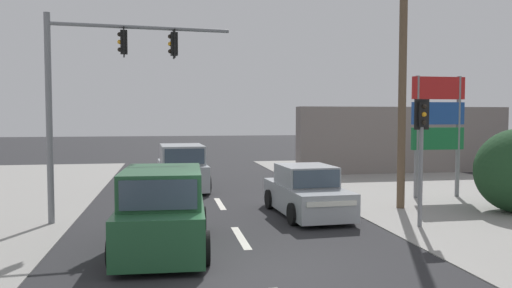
# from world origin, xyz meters

# --- Properties ---
(ground_plane) EXTENTS (140.00, 140.00, 0.00)m
(ground_plane) POSITION_xyz_m (0.00, 0.00, 0.00)
(ground_plane) COLOR #28282B
(lane_dash_mid) EXTENTS (0.20, 2.40, 0.01)m
(lane_dash_mid) POSITION_xyz_m (0.00, 3.00, 0.00)
(lane_dash_mid) COLOR silver
(lane_dash_mid) RESTS_ON ground
(lane_dash_far) EXTENTS (0.20, 2.40, 0.01)m
(lane_dash_far) POSITION_xyz_m (0.00, 8.00, 0.00)
(lane_dash_far) COLOR silver
(lane_dash_far) RESTS_ON ground
(utility_pole_midground_right) EXTENTS (1.80, 0.26, 10.11)m
(utility_pole_midground_right) POSITION_xyz_m (5.86, 6.01, 5.30)
(utility_pole_midground_right) COLOR brown
(utility_pole_midground_right) RESTS_ON ground
(traffic_signal_mast) EXTENTS (5.28, 0.61, 6.00)m
(traffic_signal_mast) POSITION_xyz_m (-3.81, 5.66, 4.15)
(traffic_signal_mast) COLOR slate
(traffic_signal_mast) RESTS_ON ground
(pedestal_signal_right_kerb) EXTENTS (0.44, 0.29, 3.56)m
(pedestal_signal_right_kerb) POSITION_xyz_m (5.09, 3.29, 2.42)
(pedestal_signal_right_kerb) COLOR slate
(pedestal_signal_right_kerb) RESTS_ON ground
(shopping_plaza_sign) EXTENTS (2.10, 0.16, 4.60)m
(shopping_plaza_sign) POSITION_xyz_m (8.25, 7.88, 2.98)
(shopping_plaza_sign) COLOR slate
(shopping_plaza_sign) RESTS_ON ground
(shopfront_wall_far) EXTENTS (12.00, 1.00, 3.60)m
(shopfront_wall_far) POSITION_xyz_m (11.00, 16.00, 1.80)
(shopfront_wall_far) COLOR gray
(shopfront_wall_far) RESTS_ON ground
(suv_oncoming_mid) EXTENTS (2.22, 4.61, 1.90)m
(suv_oncoming_mid) POSITION_xyz_m (-1.21, 11.74, 0.88)
(suv_oncoming_mid) COLOR #A3A8AD
(suv_oncoming_mid) RESTS_ON ground
(suv_crossing_left) EXTENTS (2.23, 4.62, 1.90)m
(suv_crossing_left) POSITION_xyz_m (-1.93, 2.20, 0.88)
(suv_crossing_left) COLOR #235633
(suv_crossing_left) RESTS_ON ground
(sedan_receding_far) EXTENTS (2.05, 4.32, 1.56)m
(sedan_receding_far) POSITION_xyz_m (2.45, 5.52, 0.70)
(sedan_receding_far) COLOR #A3A8AD
(sedan_receding_far) RESTS_ON ground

